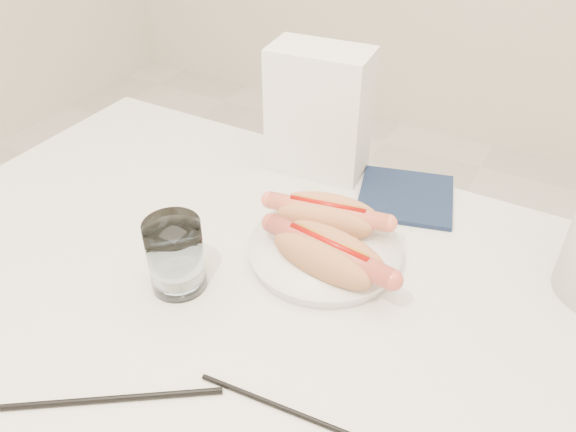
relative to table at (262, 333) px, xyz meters
The scene contains 9 objects.
table is the anchor object (origin of this frame).
plate 0.15m from the table, 75.66° to the left, with size 0.22×0.22×0.02m, color white.
hotdog_left 0.20m from the table, 85.28° to the left, with size 0.18×0.10×0.05m.
hotdog_right 0.15m from the table, 57.83° to the left, with size 0.20×0.10×0.05m.
water_glass 0.16m from the table, 168.38° to the right, with size 0.08×0.08×0.11m, color silver.
chopstick_near 0.23m from the table, 107.24° to the right, with size 0.01×0.01×0.25m, color black.
chopstick_far 0.18m from the table, 50.72° to the right, with size 0.01×0.01×0.20m, color black.
napkin_box 0.39m from the table, 104.68° to the left, with size 0.17×0.09×0.22m, color white.
navy_napkin 0.34m from the table, 75.45° to the left, with size 0.15×0.15×0.01m, color #13203C.
Camera 1 is at (0.30, -0.45, 1.30)m, focal length 35.44 mm.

